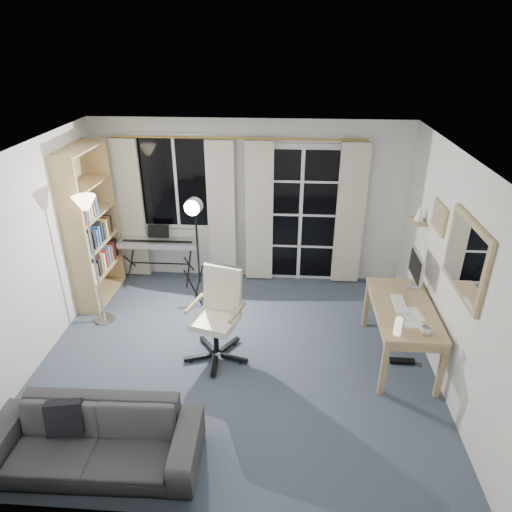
{
  "coord_description": "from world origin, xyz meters",
  "views": [
    {
      "loc": [
        0.52,
        -4.28,
        3.46
      ],
      "look_at": [
        0.21,
        0.35,
        1.15
      ],
      "focal_mm": 32.0,
      "sensor_mm": 36.0,
      "label": 1
    }
  ],
  "objects": [
    {
      "name": "sofa",
      "position": [
        -1.08,
        -1.55,
        0.36
      ],
      "size": [
        1.85,
        0.58,
        0.72
      ],
      "rotation": [
        0.0,
        0.0,
        0.02
      ],
      "color": "#2F2E31",
      "rests_on": "floor"
    },
    {
      "name": "floor",
      "position": [
        0.0,
        0.0,
        -0.01
      ],
      "size": [
        4.5,
        4.0,
        0.02
      ],
      "primitive_type": "cube",
      "color": "#3A4355",
      "rests_on": "ground"
    },
    {
      "name": "curtains",
      "position": [
        -0.14,
        1.88,
        1.09
      ],
      "size": [
        3.6,
        0.07,
        2.13
      ],
      "color": "gold",
      "rests_on": "floor"
    },
    {
      "name": "monitor",
      "position": [
        2.08,
        0.56,
        0.96
      ],
      "size": [
        0.17,
        0.5,
        0.44
      ],
      "rotation": [
        0.0,
        0.0,
        -0.01
      ],
      "color": "silver",
      "rests_on": "desk"
    },
    {
      "name": "window",
      "position": [
        -1.05,
        1.97,
        1.5
      ],
      "size": [
        1.2,
        0.08,
        1.4
      ],
      "color": "white",
      "rests_on": "floor"
    },
    {
      "name": "office_chair",
      "position": [
        -0.19,
        0.08,
        0.64
      ],
      "size": [
        0.75,
        0.75,
        1.09
      ],
      "rotation": [
        0.0,
        0.0,
        -0.29
      ],
      "color": "black",
      "rests_on": "floor"
    },
    {
      "name": "studio_light",
      "position": [
        -0.62,
        1.04,
        1.3
      ],
      "size": [
        0.32,
        0.33,
        1.62
      ],
      "rotation": [
        0.0,
        0.0,
        -0.17
      ],
      "color": "black",
      "rests_on": "floor"
    },
    {
      "name": "torchiere_lamp",
      "position": [
        -1.82,
        0.62,
        1.39
      ],
      "size": [
        0.36,
        0.36,
        1.73
      ],
      "rotation": [
        0.0,
        0.0,
        -0.39
      ],
      "color": "#B2B2B7",
      "rests_on": "floor"
    },
    {
      "name": "keyboard_piano",
      "position": [
        -1.33,
        1.7,
        0.63
      ],
      "size": [
        1.15,
        0.56,
        0.84
      ],
      "rotation": [
        0.0,
        0.0,
        0.0
      ],
      "color": "black",
      "rests_on": "floor"
    },
    {
      "name": "desk_clutter",
      "position": [
        1.82,
        -0.11,
        0.55
      ],
      "size": [
        0.41,
        0.79,
        0.89
      ],
      "rotation": [
        0.0,
        0.0,
        -0.01
      ],
      "color": "white",
      "rests_on": "desk"
    },
    {
      "name": "mug",
      "position": [
        1.98,
        -0.39,
        0.76
      ],
      "size": [
        0.12,
        0.09,
        0.11
      ],
      "primitive_type": "imported",
      "rotation": [
        0.0,
        0.0,
        -0.01
      ],
      "color": "silver",
      "rests_on": "desk"
    },
    {
      "name": "framed_print",
      "position": [
        2.23,
        0.55,
        1.6
      ],
      "size": [
        0.03,
        0.42,
        0.32
      ],
      "color": "tan",
      "rests_on": "floor"
    },
    {
      "name": "french_door",
      "position": [
        0.75,
        1.97,
        1.03
      ],
      "size": [
        1.32,
        0.09,
        2.11
      ],
      "color": "white",
      "rests_on": "floor"
    },
    {
      "name": "wall_mirror",
      "position": [
        2.22,
        -0.35,
        1.55
      ],
      "size": [
        0.04,
        0.94,
        0.74
      ],
      "color": "tan",
      "rests_on": "floor"
    },
    {
      "name": "bookshelf",
      "position": [
        -2.13,
        1.21,
        1.03
      ],
      "size": [
        0.38,
        1.02,
        2.16
      ],
      "rotation": [
        0.0,
        0.0,
        -0.03
      ],
      "color": "tan",
      "rests_on": "floor"
    },
    {
      "name": "wall_shelf",
      "position": [
        2.16,
        1.05,
        1.41
      ],
      "size": [
        0.16,
        0.3,
        0.18
      ],
      "color": "tan",
      "rests_on": "floor"
    },
    {
      "name": "desk",
      "position": [
        1.88,
        0.11,
        0.61
      ],
      "size": [
        0.66,
        1.31,
        0.7
      ],
      "rotation": [
        0.0,
        0.0,
        -0.01
      ],
      "color": "tan",
      "rests_on": "floor"
    }
  ]
}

